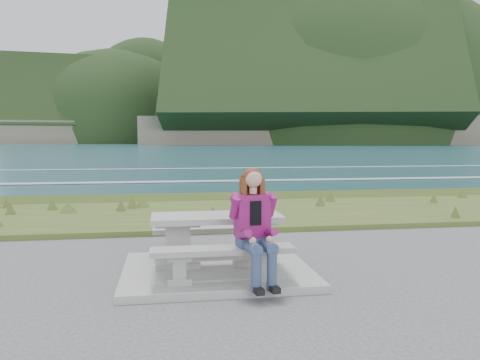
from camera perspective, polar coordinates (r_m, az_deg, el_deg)
The scene contains 9 objects.
concrete_slab at distance 6.71m, azimuth -2.84°, elevation -11.01°, with size 2.60×2.10×0.10m, color gray.
picnic_table at distance 6.56m, azimuth -2.86°, elevation -5.69°, with size 1.80×0.75×0.75m.
bench_landward at distance 5.93m, azimuth -2.12°, elevation -9.15°, with size 1.80×0.35×0.45m.
bench_seaward at distance 7.29m, azimuth -3.44°, elevation -6.48°, with size 1.80×0.35×0.45m.
grass_verge at distance 11.59m, azimuth -5.49°, elevation -4.46°, with size 160.00×4.50×0.22m, color #2C4A1B.
shore_drop at distance 14.45m, azimuth -6.19°, elevation -2.58°, with size 160.00×0.80×2.20m, color #635A4A.
ocean at distance 31.72m, azimuth -7.68°, elevation -1.63°, with size 1600.00×1600.00×0.09m.
headland_range at distance 447.42m, azimuth 16.38°, elevation 5.83°, with size 729.83×363.95×226.25m.
seated_woman at distance 5.82m, azimuth 2.02°, elevation -7.58°, with size 0.51×0.77×1.44m.
Camera 1 is at (-0.68, -6.41, 1.90)m, focal length 35.00 mm.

